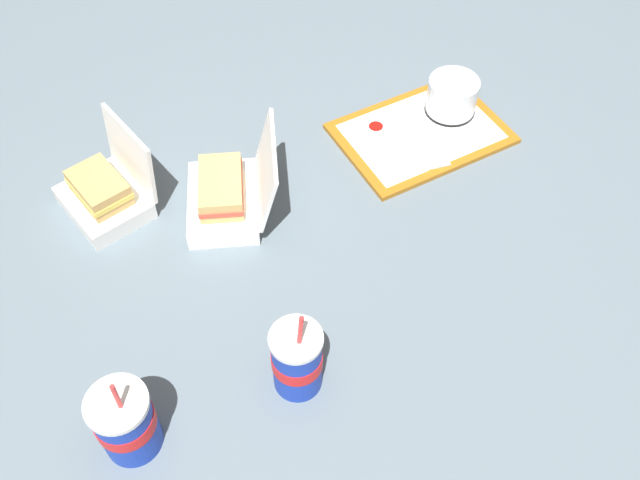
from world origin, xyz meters
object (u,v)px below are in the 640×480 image
cake_container (452,97)px  soda_cup_right (125,422)px  plastic_fork (377,126)px  food_tray (421,133)px  clamshell_sandwich_right (227,194)px  soda_cup_back (297,360)px  clamshell_sandwich_front (106,192)px  ketchup_cup (376,130)px

cake_container → soda_cup_right: (-0.83, -0.56, 0.02)m
cake_container → plastic_fork: (-0.18, 0.00, -0.04)m
food_tray → clamshell_sandwich_right: 0.48m
soda_cup_back → soda_cup_right: bearing=-176.3°
food_tray → clamshell_sandwich_front: bearing=179.3°
ketchup_cup → plastic_fork: size_ratio=0.36×
soda_cup_right → soda_cup_back: bearing=3.7°
ketchup_cup → food_tray: bearing=-13.1°
food_tray → soda_cup_back: size_ratio=1.96×
plastic_fork → soda_cup_back: soda_cup_back is taller
plastic_fork → clamshell_sandwich_right: size_ratio=0.45×
plastic_fork → soda_cup_back: size_ratio=0.53×
soda_cup_right → clamshell_sandwich_right: bearing=58.5°
plastic_fork → clamshell_sandwich_right: clamshell_sandwich_right is taller
cake_container → ketchup_cup: bearing=-174.1°
plastic_fork → soda_cup_right: soda_cup_right is taller
clamshell_sandwich_front → clamshell_sandwich_right: bearing=-19.6°
food_tray → soda_cup_right: soda_cup_right is taller
ketchup_cup → clamshell_sandwich_front: 0.60m
ketchup_cup → soda_cup_back: 0.63m
soda_cup_back → clamshell_sandwich_front: bearing=116.4°
ketchup_cup → soda_cup_right: bearing=-139.6°
soda_cup_right → food_tray: bearing=35.0°
clamshell_sandwich_front → soda_cup_right: (-0.04, -0.53, 0.03)m
food_tray → plastic_fork: bearing=152.9°
food_tray → ketchup_cup: bearing=166.9°
clamshell_sandwich_right → soda_cup_right: 0.52m
soda_cup_back → ketchup_cup: bearing=56.4°
soda_cup_back → cake_container: bearing=45.1°
plastic_fork → soda_cup_right: (-0.65, -0.57, 0.06)m
food_tray → soda_cup_back: soda_cup_back is taller
plastic_fork → soda_cup_right: bearing=-164.5°
clamshell_sandwich_front → soda_cup_right: bearing=-94.0°
clamshell_sandwich_right → plastic_fork: bearing=17.8°
food_tray → ketchup_cup: (-0.10, 0.02, 0.02)m
cake_container → plastic_fork: 0.19m
cake_container → ketchup_cup: 0.20m
food_tray → plastic_fork: (-0.09, 0.05, 0.01)m
ketchup_cup → soda_cup_right: 0.84m
plastic_fork → soda_cup_right: size_ratio=0.54×
plastic_fork → clamshell_sandwich_front: size_ratio=0.49×
clamshell_sandwich_front → soda_cup_back: size_ratio=1.07×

